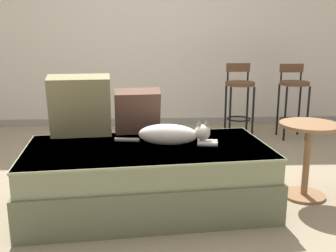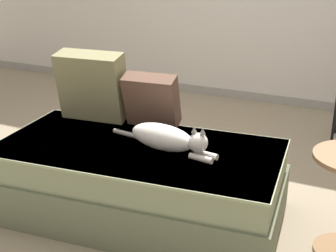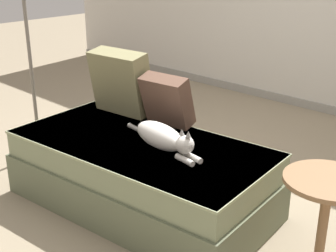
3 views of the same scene
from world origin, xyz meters
The scene contains 10 objects.
ground_plane centered at (0.00, 0.00, 0.00)m, with size 16.00×16.00×0.00m, color gray.
wall_back_panel centered at (0.00, 2.25, 1.30)m, with size 8.00×0.10×2.60m, color silver.
wall_baseboard_trim centered at (0.00, 2.20, 0.04)m, with size 8.00×0.02×0.09m, color gray.
couch centered at (0.00, -0.40, 0.23)m, with size 1.80×1.03×0.46m.
throw_pillow_corner centered at (-0.50, -0.11, 0.70)m, with size 0.48×0.28×0.48m.
throw_pillow_middle centered at (-0.08, -0.07, 0.64)m, with size 0.36×0.25×0.37m.
cat centered at (0.18, -0.38, 0.53)m, with size 0.74×0.23×0.19m.
bar_stool_near_window centered at (1.08, 1.45, 0.55)m, with size 0.34×0.34×0.88m.
bar_stool_by_doorway centered at (1.72, 1.45, 0.54)m, with size 0.34×0.34×0.87m.
side_table centered at (1.20, -0.28, 0.38)m, with size 0.44×0.44×0.58m.
Camera 1 is at (0.01, -3.05, 1.24)m, focal length 42.00 mm.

